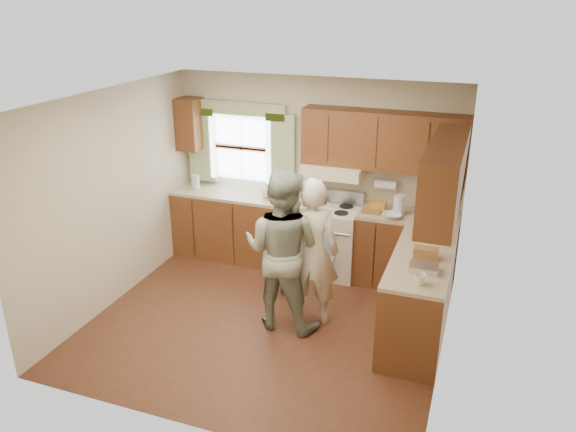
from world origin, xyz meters
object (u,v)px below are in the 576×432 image
at_px(woman_left, 311,252).
at_px(woman_right, 282,250).
at_px(stove, 329,239).
at_px(child, 287,264).

bearing_deg(woman_left, woman_right, 20.43).
height_order(woman_left, woman_right, woman_right).
distance_m(stove, child, 0.84).
bearing_deg(woman_right, stove, -93.11).
bearing_deg(child, woman_right, 94.67).
relative_size(woman_left, woman_right, 0.94).
relative_size(stove, woman_left, 0.63).
bearing_deg(child, stove, -121.90).
xyz_separation_m(stove, woman_right, (-0.14, -1.39, 0.43)).
xyz_separation_m(stove, child, (-0.31, -0.78, -0.04)).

